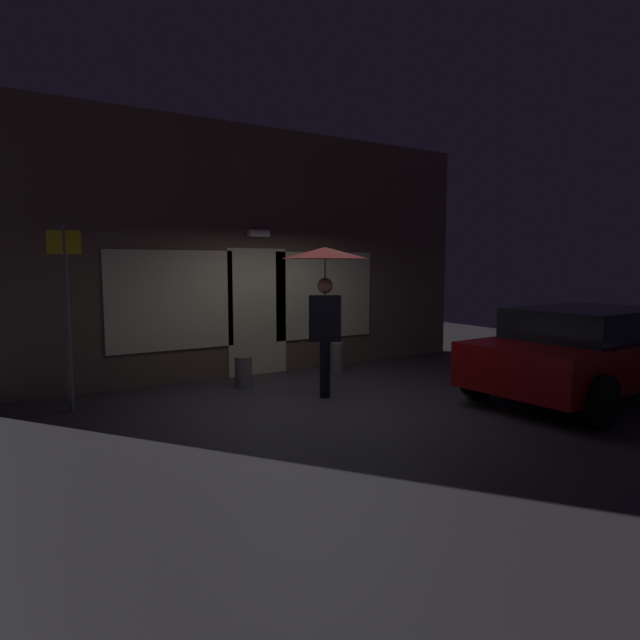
# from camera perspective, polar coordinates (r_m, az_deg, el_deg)

# --- Properties ---
(ground_plane) EXTENTS (18.00, 18.00, 0.00)m
(ground_plane) POSITION_cam_1_polar(r_m,az_deg,el_deg) (7.65, 0.36, -8.60)
(ground_plane) COLOR #38353A
(building_facade) EXTENTS (8.95, 0.48, 4.27)m
(building_facade) POSITION_cam_1_polar(r_m,az_deg,el_deg) (9.48, -7.20, 7.04)
(building_facade) COLOR brown
(building_facade) RESTS_ON ground
(person_with_umbrella) EXTENTS (1.26, 1.26, 2.17)m
(person_with_umbrella) POSITION_cam_1_polar(r_m,az_deg,el_deg) (7.69, 0.55, 4.52)
(person_with_umbrella) COLOR black
(person_with_umbrella) RESTS_ON ground
(parked_car) EXTENTS (3.95, 2.17, 1.30)m
(parked_car) POSITION_cam_1_polar(r_m,az_deg,el_deg) (8.63, 26.55, -2.95)
(parked_car) COLOR maroon
(parked_car) RESTS_ON ground
(street_sign_post) EXTENTS (0.40, 0.07, 2.45)m
(street_sign_post) POSITION_cam_1_polar(r_m,az_deg,el_deg) (7.56, -25.42, 1.33)
(street_sign_post) COLOR #595B60
(street_sign_post) RESTS_ON ground
(sidewalk_bollard) EXTENTS (0.27, 0.27, 0.48)m
(sidewalk_bollard) POSITION_cam_1_polar(r_m,az_deg,el_deg) (8.52, -8.18, -5.49)
(sidewalk_bollard) COLOR slate
(sidewalk_bollard) RESTS_ON ground
(sidewalk_bollard_2) EXTENTS (0.23, 0.23, 0.53)m
(sidewalk_bollard_2) POSITION_cam_1_polar(r_m,az_deg,el_deg) (9.60, 1.85, -3.99)
(sidewalk_bollard_2) COLOR slate
(sidewalk_bollard_2) RESTS_ON ground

